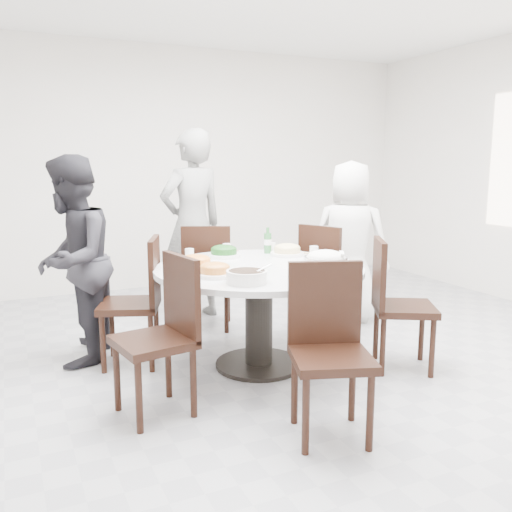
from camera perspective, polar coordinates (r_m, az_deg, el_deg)
name	(u,v)px	position (r m, az deg, el deg)	size (l,w,h in m)	color
floor	(302,367)	(4.09, 4.82, -11.53)	(6.00, 6.00, 0.01)	#A4A4A9
wall_back	(179,169)	(6.58, -8.13, 9.08)	(6.00, 0.01, 2.80)	white
dining_table	(259,317)	(3.97, 0.30, -6.44)	(1.50, 1.50, 0.75)	silver
chair_ne	(330,276)	(4.90, 7.84, -2.15)	(0.42, 0.42, 0.95)	black
chair_n	(208,276)	(4.89, -5.06, -2.12)	(0.42, 0.42, 0.95)	black
chair_nw	(129,302)	(4.10, -13.17, -4.75)	(0.42, 0.42, 0.95)	black
chair_sw	(153,338)	(3.27, -10.77, -8.46)	(0.42, 0.42, 0.95)	black
chair_s	(332,354)	(2.99, 7.96, -10.21)	(0.42, 0.42, 0.95)	black
chair_se	(405,305)	(4.06, 15.37, -4.99)	(0.42, 0.42, 0.95)	black
diner_right	(350,242)	(5.15, 9.83, 1.50)	(0.73, 0.48, 1.50)	white
diner_middle	(192,225)	(5.16, -6.73, 3.23)	(0.65, 0.43, 1.79)	black
diner_left	(72,261)	(4.20, -18.76, -0.50)	(0.75, 0.59, 1.55)	black
dish_greens	(224,253)	(4.27, -3.40, 0.35)	(0.26, 0.26, 0.07)	white
dish_pale	(287,251)	(4.34, 3.30, 0.53)	(0.27, 0.27, 0.07)	white
dish_orange	(195,263)	(3.85, -6.39, -0.73)	(0.28, 0.28, 0.07)	white
dish_redbrown	(329,261)	(3.96, 7.74, -0.49)	(0.28, 0.28, 0.07)	white
dish_tofu	(215,271)	(3.57, -4.34, -1.63)	(0.26, 0.26, 0.07)	white
rice_bowl	(326,266)	(3.63, 7.34, -1.01)	(0.29, 0.29, 0.12)	silver
soup_bowl	(247,277)	(3.37, -0.98, -2.20)	(0.26, 0.26, 0.08)	white
beverage_bottle	(268,240)	(4.43, 1.25, 1.66)	(0.06, 0.06, 0.21)	#2B6D35
tea_cups	(231,248)	(4.45, -2.64, 0.82)	(0.07, 0.07, 0.08)	white
chopsticks	(227,252)	(4.45, -3.11, 0.38)	(0.24, 0.04, 0.01)	tan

